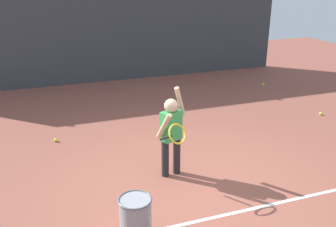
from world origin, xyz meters
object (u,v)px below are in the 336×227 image
ball_hopper (136,219)px  tennis_ball_3 (56,140)px  tennis_ball_1 (263,84)px  tennis_ball_2 (321,114)px  tennis_player (171,131)px

ball_hopper → tennis_ball_3: (-0.71, 3.03, -0.26)m
tennis_ball_3 → tennis_ball_1: bearing=18.1°
tennis_ball_2 → tennis_ball_3: same height
ball_hopper → tennis_ball_3: 3.12m
tennis_player → tennis_ball_1: 5.32m
ball_hopper → tennis_ball_2: 5.37m
tennis_player → ball_hopper: 1.58m
tennis_ball_1 → tennis_ball_2: bearing=-91.0°
ball_hopper → tennis_ball_1: bearing=45.3°
tennis_ball_2 → tennis_ball_3: size_ratio=1.00×
tennis_player → ball_hopper: size_ratio=2.40×
tennis_player → tennis_ball_1: bearing=18.5°
tennis_ball_3 → tennis_player: bearing=-48.5°
tennis_ball_2 → tennis_player: bearing=-161.6°
tennis_player → tennis_ball_1: (3.89, 3.57, -0.69)m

